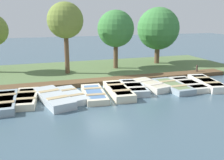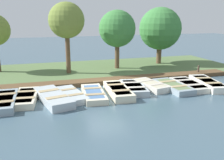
{
  "view_description": "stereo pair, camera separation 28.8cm",
  "coord_description": "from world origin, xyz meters",
  "px_view_note": "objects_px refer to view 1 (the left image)",
  "views": [
    {
      "loc": [
        14.11,
        -4.29,
        4.39
      ],
      "look_at": [
        0.43,
        0.18,
        0.65
      ],
      "focal_mm": 40.0,
      "sensor_mm": 36.0,
      "label": 1
    },
    {
      "loc": [
        14.2,
        -4.02,
        4.39
      ],
      "look_at": [
        0.43,
        0.18,
        0.65
      ],
      "focal_mm": 40.0,
      "sensor_mm": 36.0,
      "label": 2
    }
  ],
  "objects_px": {
    "rowboat_4": "(94,94)",
    "rowboat_7": "(150,85)",
    "rowboat_2": "(53,98)",
    "mooring_post_far": "(197,70)",
    "rowboat_3": "(72,95)",
    "rowboat_5": "(118,91)",
    "park_tree_center": "(116,29)",
    "rowboat_0": "(3,102)",
    "rowboat_10": "(207,83)",
    "rowboat_8": "(172,86)",
    "rowboat_1": "(26,98)",
    "rowboat_9": "(189,84)",
    "park_tree_left": "(65,21)",
    "rowboat_6": "(134,88)",
    "park_tree_right": "(158,29)"
  },
  "relations": [
    {
      "from": "rowboat_3",
      "to": "rowboat_2",
      "type": "bearing_deg",
      "value": -84.07
    },
    {
      "from": "rowboat_2",
      "to": "rowboat_7",
      "type": "height_order",
      "value": "rowboat_2"
    },
    {
      "from": "rowboat_6",
      "to": "park_tree_left",
      "type": "bearing_deg",
      "value": -138.11
    },
    {
      "from": "rowboat_1",
      "to": "rowboat_5",
      "type": "xyz_separation_m",
      "value": [
        0.36,
        5.03,
        0.03
      ]
    },
    {
      "from": "rowboat_3",
      "to": "rowboat_6",
      "type": "relative_size",
      "value": 1.01
    },
    {
      "from": "rowboat_4",
      "to": "rowboat_1",
      "type": "bearing_deg",
      "value": -90.66
    },
    {
      "from": "rowboat_2",
      "to": "rowboat_4",
      "type": "height_order",
      "value": "rowboat_2"
    },
    {
      "from": "rowboat_9",
      "to": "mooring_post_far",
      "type": "distance_m",
      "value": 3.5
    },
    {
      "from": "park_tree_right",
      "to": "rowboat_7",
      "type": "bearing_deg",
      "value": -30.76
    },
    {
      "from": "rowboat_3",
      "to": "rowboat_4",
      "type": "distance_m",
      "value": 1.2
    },
    {
      "from": "rowboat_1",
      "to": "rowboat_9",
      "type": "relative_size",
      "value": 1.01
    },
    {
      "from": "rowboat_1",
      "to": "rowboat_3",
      "type": "distance_m",
      "value": 2.41
    },
    {
      "from": "rowboat_3",
      "to": "rowboat_5",
      "type": "distance_m",
      "value": 2.63
    },
    {
      "from": "rowboat_9",
      "to": "park_tree_left",
      "type": "bearing_deg",
      "value": -125.98
    },
    {
      "from": "rowboat_8",
      "to": "park_tree_center",
      "type": "relative_size",
      "value": 0.65
    },
    {
      "from": "rowboat_4",
      "to": "rowboat_7",
      "type": "relative_size",
      "value": 1.14
    },
    {
      "from": "park_tree_left",
      "to": "rowboat_8",
      "type": "bearing_deg",
      "value": 45.81
    },
    {
      "from": "rowboat_0",
      "to": "park_tree_right",
      "type": "xyz_separation_m",
      "value": [
        -7.04,
        12.27,
        3.05
      ]
    },
    {
      "from": "rowboat_6",
      "to": "rowboat_10",
      "type": "xyz_separation_m",
      "value": [
        0.56,
        4.82,
        0.03
      ]
    },
    {
      "from": "rowboat_1",
      "to": "rowboat_10",
      "type": "distance_m",
      "value": 10.97
    },
    {
      "from": "rowboat_7",
      "to": "park_tree_left",
      "type": "bearing_deg",
      "value": -150.06
    },
    {
      "from": "rowboat_0",
      "to": "rowboat_9",
      "type": "height_order",
      "value": "rowboat_0"
    },
    {
      "from": "rowboat_2",
      "to": "rowboat_0",
      "type": "bearing_deg",
      "value": -107.17
    },
    {
      "from": "rowboat_2",
      "to": "mooring_post_far",
      "type": "relative_size",
      "value": 4.66
    },
    {
      "from": "mooring_post_far",
      "to": "rowboat_10",
      "type": "bearing_deg",
      "value": -24.36
    },
    {
      "from": "rowboat_0",
      "to": "rowboat_8",
      "type": "height_order",
      "value": "rowboat_0"
    },
    {
      "from": "rowboat_0",
      "to": "rowboat_4",
      "type": "relative_size",
      "value": 1.03
    },
    {
      "from": "rowboat_4",
      "to": "park_tree_left",
      "type": "distance_m",
      "value": 6.73
    },
    {
      "from": "rowboat_2",
      "to": "rowboat_6",
      "type": "relative_size",
      "value": 1.22
    },
    {
      "from": "rowboat_5",
      "to": "rowboat_9",
      "type": "height_order",
      "value": "rowboat_5"
    },
    {
      "from": "rowboat_10",
      "to": "rowboat_8",
      "type": "bearing_deg",
      "value": -83.93
    },
    {
      "from": "rowboat_7",
      "to": "rowboat_9",
      "type": "distance_m",
      "value": 2.49
    },
    {
      "from": "park_tree_center",
      "to": "rowboat_0",
      "type": "bearing_deg",
      "value": -52.67
    },
    {
      "from": "rowboat_9",
      "to": "rowboat_10",
      "type": "bearing_deg",
      "value": 79.78
    },
    {
      "from": "rowboat_2",
      "to": "rowboat_9",
      "type": "height_order",
      "value": "rowboat_2"
    },
    {
      "from": "rowboat_9",
      "to": "park_tree_left",
      "type": "relative_size",
      "value": 0.59
    },
    {
      "from": "rowboat_6",
      "to": "rowboat_10",
      "type": "height_order",
      "value": "rowboat_10"
    },
    {
      "from": "park_tree_right",
      "to": "rowboat_9",
      "type": "bearing_deg",
      "value": -11.47
    },
    {
      "from": "rowboat_7",
      "to": "park_tree_right",
      "type": "bearing_deg",
      "value": 137.08
    },
    {
      "from": "rowboat_3",
      "to": "mooring_post_far",
      "type": "relative_size",
      "value": 3.87
    },
    {
      "from": "rowboat_3",
      "to": "rowboat_5",
      "type": "height_order",
      "value": "rowboat_5"
    },
    {
      "from": "rowboat_5",
      "to": "park_tree_right",
      "type": "xyz_separation_m",
      "value": [
        -7.06,
        6.18,
        3.04
      ]
    },
    {
      "from": "rowboat_4",
      "to": "rowboat_7",
      "type": "distance_m",
      "value": 3.81
    },
    {
      "from": "rowboat_6",
      "to": "park_tree_right",
      "type": "relative_size",
      "value": 0.59
    },
    {
      "from": "rowboat_0",
      "to": "mooring_post_far",
      "type": "relative_size",
      "value": 4.22
    },
    {
      "from": "rowboat_2",
      "to": "rowboat_6",
      "type": "height_order",
      "value": "rowboat_2"
    },
    {
      "from": "rowboat_3",
      "to": "rowboat_1",
      "type": "bearing_deg",
      "value": -105.19
    },
    {
      "from": "rowboat_8",
      "to": "rowboat_10",
      "type": "xyz_separation_m",
      "value": [
        0.17,
        2.4,
        0.04
      ]
    },
    {
      "from": "rowboat_7",
      "to": "rowboat_8",
      "type": "relative_size",
      "value": 0.9
    },
    {
      "from": "rowboat_6",
      "to": "park_tree_left",
      "type": "height_order",
      "value": "park_tree_left"
    }
  ]
}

